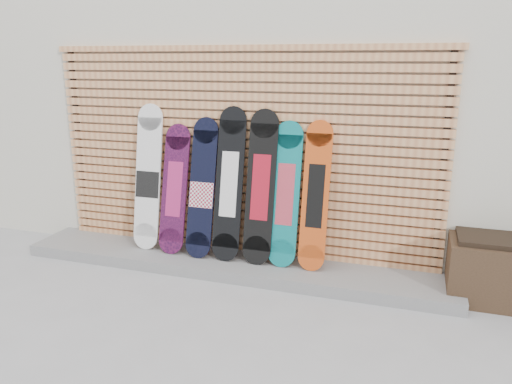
% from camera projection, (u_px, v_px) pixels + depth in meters
% --- Properties ---
extents(ground, '(80.00, 80.00, 0.00)m').
position_uv_depth(ground, '(221.00, 299.00, 4.62)').
color(ground, '#949497').
rests_on(ground, ground).
extents(building, '(12.00, 5.00, 3.60)m').
position_uv_depth(building, '(341.00, 84.00, 7.22)').
color(building, beige).
rests_on(building, ground).
extents(concrete_step, '(4.60, 0.70, 0.12)m').
position_uv_depth(concrete_step, '(231.00, 264.00, 5.27)').
color(concrete_step, slate).
rests_on(concrete_step, ground).
extents(slat_wall, '(4.26, 0.08, 2.29)m').
position_uv_depth(slat_wall, '(240.00, 152.00, 5.25)').
color(slat_wall, tan).
rests_on(slat_wall, ground).
extents(snowboard_0, '(0.29, 0.32, 1.58)m').
position_uv_depth(snowboard_0, '(148.00, 178.00, 5.45)').
color(snowboard_0, white).
rests_on(snowboard_0, concrete_step).
extents(snowboard_1, '(0.28, 0.36, 1.37)m').
position_uv_depth(snowboard_1, '(175.00, 189.00, 5.36)').
color(snowboard_1, black).
rests_on(snowboard_1, concrete_step).
extents(snowboard_2, '(0.28, 0.38, 1.45)m').
position_uv_depth(snowboard_2, '(202.00, 189.00, 5.25)').
color(snowboard_2, black).
rests_on(snowboard_2, concrete_step).
extents(snowboard_3, '(0.29, 0.36, 1.58)m').
position_uv_depth(snowboard_3, '(229.00, 184.00, 5.15)').
color(snowboard_3, black).
rests_on(snowboard_3, concrete_step).
extents(snowboard_4, '(0.30, 0.35, 1.56)m').
position_uv_depth(snowboard_4, '(261.00, 187.00, 5.05)').
color(snowboard_4, black).
rests_on(snowboard_4, concrete_step).
extents(snowboard_5, '(0.28, 0.33, 1.45)m').
position_uv_depth(snowboard_5, '(285.00, 194.00, 5.00)').
color(snowboard_5, '#0B6F72').
rests_on(snowboard_5, concrete_step).
extents(snowboard_6, '(0.26, 0.33, 1.47)m').
position_uv_depth(snowboard_6, '(316.00, 196.00, 4.91)').
color(snowboard_6, '#C84815').
rests_on(snowboard_6, concrete_step).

